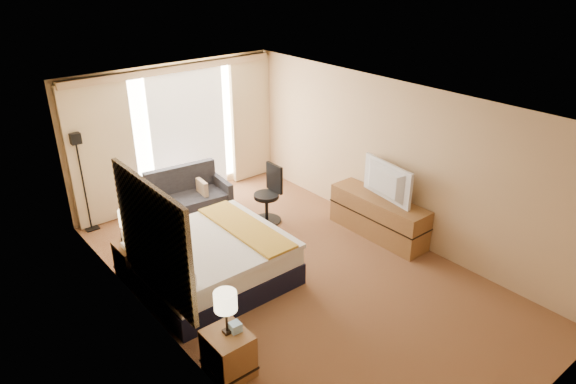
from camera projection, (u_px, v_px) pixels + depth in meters
floor at (295, 273)px, 7.72m from camera, size 4.20×7.00×0.02m
ceiling at (296, 104)px, 6.61m from camera, size 4.20×7.00×0.02m
wall_back at (175, 133)px, 9.61m from camera, size 4.20×0.02×2.60m
wall_front at (541, 322)px, 4.71m from camera, size 4.20×0.02×2.60m
wall_left at (157, 245)px, 5.96m from camera, size 0.02×7.00×2.60m
wall_right at (394, 160)px, 8.37m from camera, size 0.02×7.00×2.60m
headboard at (153, 238)px, 6.13m from camera, size 0.06×1.85×1.50m
nightstand_left at (228, 353)px, 5.79m from camera, size 0.45×0.52×0.55m
nightstand_right at (134, 260)px, 7.54m from camera, size 0.45×0.52×0.55m
media_dresser at (378, 216)px, 8.62m from camera, size 0.50×1.80×0.70m
window at (188, 130)px, 9.72m from camera, size 2.30×0.02×2.30m
curtains at (177, 129)px, 9.48m from camera, size 4.12×0.19×2.56m
bed at (212, 261)px, 7.38m from camera, size 2.00×1.83×0.97m
loveseat at (188, 201)px, 9.26m from camera, size 1.50×0.91×0.89m
floor_lamp at (80, 163)px, 8.42m from camera, size 0.22×0.22×1.75m
desk_chair at (269, 197)px, 9.04m from camera, size 0.51×0.51×1.05m
lamp_left at (225, 302)px, 5.52m from camera, size 0.26×0.26×0.54m
lamp_right at (128, 218)px, 7.21m from camera, size 0.27×0.27×0.57m
tissue_box at (235, 327)px, 5.70m from camera, size 0.13×0.13×0.11m
telephone at (128, 237)px, 7.53m from camera, size 0.23×0.21×0.07m
television at (382, 182)px, 8.26m from camera, size 0.30×1.10×0.63m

